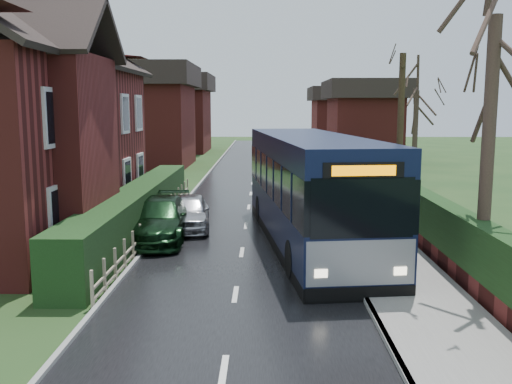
{
  "coord_description": "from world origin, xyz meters",
  "views": [
    {
      "loc": [
        0.69,
        -15.18,
        4.5
      ],
      "look_at": [
        0.43,
        2.74,
        1.8
      ],
      "focal_mm": 40.0,
      "sensor_mm": 36.0,
      "label": 1
    }
  ],
  "objects_px": {
    "telegraph_pole": "(400,147)",
    "car_silver": "(188,212)",
    "bus_stop_sign": "(351,205)",
    "car_green": "(158,219)",
    "bus": "(310,191)"
  },
  "relations": [
    {
      "from": "telegraph_pole",
      "to": "car_silver",
      "type": "bearing_deg",
      "value": -174.41
    },
    {
      "from": "car_silver",
      "to": "bus_stop_sign",
      "type": "height_order",
      "value": "bus_stop_sign"
    },
    {
      "from": "car_green",
      "to": "bus_stop_sign",
      "type": "relative_size",
      "value": 1.9
    },
    {
      "from": "car_silver",
      "to": "car_green",
      "type": "relative_size",
      "value": 0.78
    },
    {
      "from": "bus",
      "to": "car_green",
      "type": "bearing_deg",
      "value": 167.82
    },
    {
      "from": "car_silver",
      "to": "telegraph_pole",
      "type": "bearing_deg",
      "value": -16.83
    },
    {
      "from": "bus",
      "to": "bus_stop_sign",
      "type": "distance_m",
      "value": 2.46
    },
    {
      "from": "car_silver",
      "to": "bus_stop_sign",
      "type": "relative_size",
      "value": 1.48
    },
    {
      "from": "car_silver",
      "to": "telegraph_pole",
      "type": "xyz_separation_m",
      "value": [
        7.34,
        -1.42,
        2.51
      ]
    },
    {
      "from": "bus_stop_sign",
      "to": "telegraph_pole",
      "type": "height_order",
      "value": "telegraph_pole"
    },
    {
      "from": "car_green",
      "to": "telegraph_pole",
      "type": "xyz_separation_m",
      "value": [
        8.13,
        0.29,
        2.45
      ]
    },
    {
      "from": "car_silver",
      "to": "bus_stop_sign",
      "type": "bearing_deg",
      "value": -45.7
    },
    {
      "from": "bus",
      "to": "car_green",
      "type": "distance_m",
      "value": 5.23
    },
    {
      "from": "telegraph_pole",
      "to": "bus_stop_sign",
      "type": "bearing_deg",
      "value": -107.56
    },
    {
      "from": "bus_stop_sign",
      "to": "telegraph_pole",
      "type": "relative_size",
      "value": 0.41
    }
  ]
}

